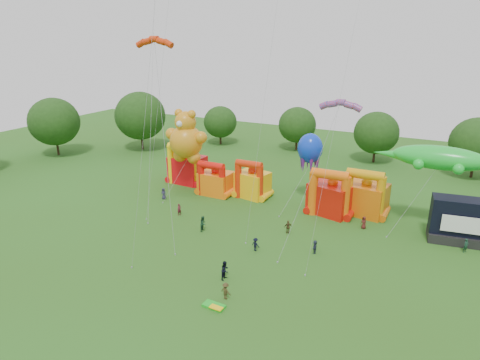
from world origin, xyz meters
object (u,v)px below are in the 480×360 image
at_px(spectator_4, 288,227).
at_px(bouncy_castle_0, 186,167).
at_px(teddy_bear_kite, 186,140).
at_px(gecko_kite, 424,184).
at_px(bouncy_castle_2, 252,182).
at_px(octopus_kite, 302,171).
at_px(stage_trailer, 469,222).
at_px(spectator_0, 164,194).

bearing_deg(spectator_4, bouncy_castle_0, -62.14).
height_order(teddy_bear_kite, gecko_kite, teddy_bear_kite).
xyz_separation_m(bouncy_castle_2, octopus_kite, (7.52, 0.45, 2.74)).
relative_size(bouncy_castle_0, teddy_bear_kite, 0.53).
distance_m(bouncy_castle_2, octopus_kite, 8.01).
distance_m(stage_trailer, spectator_0, 40.17).
height_order(bouncy_castle_0, teddy_bear_kite, teddy_bear_kite).
distance_m(gecko_kite, octopus_kite, 15.93).
bearing_deg(spectator_4, stage_trailer, 163.99).
xyz_separation_m(stage_trailer, octopus_kite, (-21.16, 2.50, 2.42)).
bearing_deg(octopus_kite, bouncy_castle_0, 177.98).
bearing_deg(stage_trailer, bouncy_castle_0, 175.54).
relative_size(bouncy_castle_2, spectator_4, 3.46).
relative_size(teddy_bear_kite, spectator_4, 7.44).
bearing_deg(teddy_bear_kite, spectator_0, -99.63).
distance_m(stage_trailer, spectator_4, 20.74).
distance_m(octopus_kite, spectator_0, 20.46).
bearing_deg(gecko_kite, teddy_bear_kite, -179.46).
bearing_deg(gecko_kite, octopus_kite, 173.26).
relative_size(bouncy_castle_2, gecko_kite, 0.42).
distance_m(stage_trailer, gecko_kite, 6.53).
xyz_separation_m(bouncy_castle_0, teddy_bear_kite, (2.06, -2.88, 5.36)).
relative_size(stage_trailer, octopus_kite, 0.87).
xyz_separation_m(bouncy_castle_2, stage_trailer, (28.67, -2.05, 0.32)).
distance_m(teddy_bear_kite, spectator_0, 8.72).
height_order(spectator_0, spectator_4, spectator_4).
bearing_deg(bouncy_castle_2, stage_trailer, -4.09).
bearing_deg(stage_trailer, octopus_kite, 173.27).
distance_m(octopus_kite, spectator_4, 10.72).
xyz_separation_m(bouncy_castle_0, bouncy_castle_2, (12.38, -1.15, -0.30)).
distance_m(teddy_bear_kite, octopus_kite, 18.21).
relative_size(bouncy_castle_0, octopus_kite, 0.67).
bearing_deg(bouncy_castle_2, spectator_4, -44.89).
relative_size(stage_trailer, spectator_4, 5.13).
distance_m(bouncy_castle_2, spectator_4, 13.21).
bearing_deg(gecko_kite, spectator_0, -171.18).
distance_m(bouncy_castle_2, gecko_kite, 23.67).
bearing_deg(bouncy_castle_0, bouncy_castle_2, -5.31).
bearing_deg(spectator_0, bouncy_castle_0, 85.85).
distance_m(gecko_kite, spectator_4, 16.91).
bearing_deg(stage_trailer, gecko_kite, 173.27).
xyz_separation_m(teddy_bear_kite, spectator_0, (-0.85, -5.03, -7.07)).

